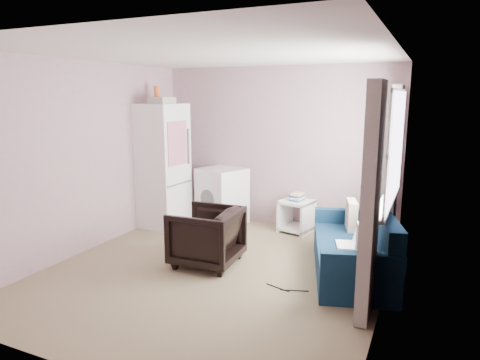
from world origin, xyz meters
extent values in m
cube|color=#857657|center=(0.00, 0.00, -0.01)|extent=(3.80, 4.20, 0.02)
cube|color=silver|center=(0.00, 0.00, 2.51)|extent=(3.80, 4.20, 0.02)
cube|color=#B08B95|center=(0.00, 2.11, 1.25)|extent=(3.80, 0.02, 2.50)
cube|color=#B08B95|center=(0.00, -2.11, 1.25)|extent=(3.80, 0.02, 2.50)
cube|color=#B08B95|center=(-1.91, 0.00, 1.25)|extent=(0.02, 4.20, 2.50)
cube|color=#B08B95|center=(1.91, 0.00, 1.25)|extent=(0.02, 4.20, 2.50)
cube|color=white|center=(1.89, 0.70, 1.50)|extent=(0.01, 1.60, 1.20)
imported|color=black|center=(-0.20, 0.15, 0.39)|extent=(0.76, 0.80, 0.78)
cube|color=white|center=(-1.60, 1.27, 0.96)|extent=(0.70, 0.70, 1.93)
cube|color=#585861|center=(-1.26, 1.24, 0.72)|extent=(0.05, 0.62, 0.02)
cube|color=#585861|center=(-1.24, 1.49, 1.27)|extent=(0.02, 0.03, 0.55)
cube|color=silver|center=(-1.26, 1.21, 1.35)|extent=(0.04, 0.46, 0.66)
cylinder|color=orange|center=(-1.68, 1.33, 2.06)|extent=(0.09, 0.09, 0.26)
cube|color=#A6A59D|center=(-1.47, 1.15, 1.98)|extent=(0.31, 0.35, 0.10)
cube|color=white|center=(-0.81, 1.78, 0.45)|extent=(0.81, 0.81, 0.90)
cube|color=#585861|center=(-0.81, 1.76, 0.87)|extent=(0.75, 0.74, 0.05)
cylinder|color=#585861|center=(-0.91, 1.48, 0.46)|extent=(0.29, 0.12, 0.30)
cube|color=white|center=(0.43, 1.84, 0.47)|extent=(0.53, 0.53, 0.04)
cube|color=white|center=(0.43, 1.84, 0.06)|extent=(0.53, 0.53, 0.04)
cube|color=white|center=(0.24, 1.88, 0.25)|extent=(0.14, 0.44, 0.49)
cube|color=white|center=(0.63, 1.80, 0.25)|extent=(0.14, 0.44, 0.49)
cube|color=#245297|center=(0.43, 1.84, 0.50)|extent=(0.19, 0.24, 0.03)
cube|color=beige|center=(0.44, 1.84, 0.53)|extent=(0.18, 0.23, 0.03)
cube|color=#245297|center=(0.42, 1.85, 0.56)|extent=(0.20, 0.25, 0.03)
cube|color=beige|center=(0.44, 1.83, 0.59)|extent=(0.17, 0.23, 0.03)
cube|color=#11314D|center=(1.48, 0.58, 0.19)|extent=(1.24, 1.84, 0.37)
cube|color=#11314D|center=(1.78, 0.67, 0.58)|extent=(0.64, 1.66, 0.41)
cube|color=#11314D|center=(1.71, -0.20, 0.47)|extent=(0.80, 0.35, 0.19)
cube|color=#11314D|center=(1.25, 1.36, 0.47)|extent=(0.80, 0.35, 0.19)
cube|color=beige|center=(1.68, 0.07, 0.56)|extent=(0.21, 0.39, 0.37)
cube|color=beige|center=(1.37, 1.12, 0.56)|extent=(0.21, 0.39, 0.37)
cube|color=white|center=(1.44, 0.47, 0.38)|extent=(0.29, 0.36, 0.02)
cube|color=silver|center=(1.55, 0.50, 0.49)|extent=(0.14, 0.31, 0.20)
cube|color=white|center=(1.82, 0.70, 0.87)|extent=(0.14, 1.70, 0.04)
cube|color=white|center=(1.87, 0.70, 0.90)|extent=(0.02, 1.68, 0.05)
cube|color=white|center=(1.87, 0.70, 1.50)|extent=(0.02, 1.68, 0.05)
cube|color=white|center=(1.87, 0.70, 2.10)|extent=(0.02, 1.68, 0.05)
cube|color=white|center=(1.87, -0.10, 1.50)|extent=(0.02, 0.05, 1.20)
cube|color=white|center=(1.87, 0.43, 1.50)|extent=(0.02, 0.05, 1.20)
cube|color=white|center=(1.87, 0.97, 1.50)|extent=(0.02, 0.05, 1.20)
cube|color=white|center=(1.87, 1.50, 1.50)|extent=(0.02, 0.05, 1.20)
cube|color=beige|center=(1.78, -0.38, 1.10)|extent=(0.12, 0.46, 2.18)
cube|color=beige|center=(1.78, 1.78, 1.10)|extent=(0.12, 0.46, 2.18)
cylinder|color=black|center=(1.02, -0.13, 0.01)|extent=(0.30, 0.11, 0.01)
cylinder|color=black|center=(0.84, -0.14, 0.01)|extent=(0.30, 0.10, 0.01)
camera|label=1|loc=(2.25, -4.24, 2.06)|focal=32.00mm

